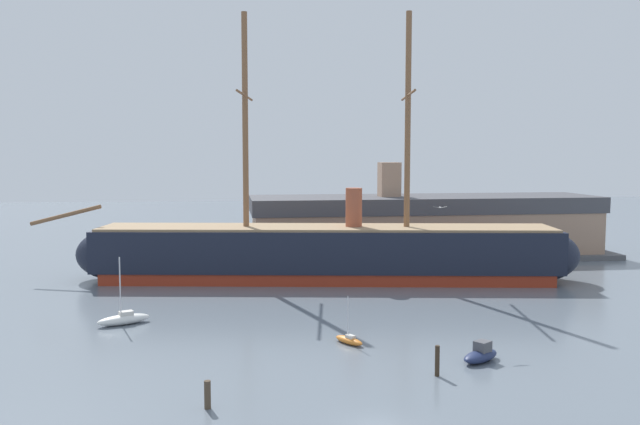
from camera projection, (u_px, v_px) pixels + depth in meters
tall_ship at (326, 252)px, 87.55m from camera, size 72.46×18.59×35.01m
motorboat_foreground_right at (481, 355)px, 53.65m from camera, size 4.19×3.60×1.66m
sailboat_near_centre at (349, 340)px, 58.66m from camera, size 2.58×3.30×4.28m
sailboat_mid_left at (124, 319)px, 65.27m from camera, size 5.35×3.63×6.75m
sailboat_far_right at (481, 266)px, 97.21m from camera, size 3.74×1.95×4.67m
motorboat_distant_centre at (287, 256)px, 103.89m from camera, size 4.09×5.00×1.96m
mooring_piling_nearest at (208, 395)px, 43.74m from camera, size 0.44×0.44×1.90m
mooring_piling_left_pair at (437, 361)px, 50.11m from camera, size 0.36×0.36×2.36m
dockside_warehouse_right at (424, 226)px, 107.94m from camera, size 60.83×17.01×15.40m
seagull_in_flight at (440, 207)px, 61.82m from camera, size 1.31×0.41×0.14m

